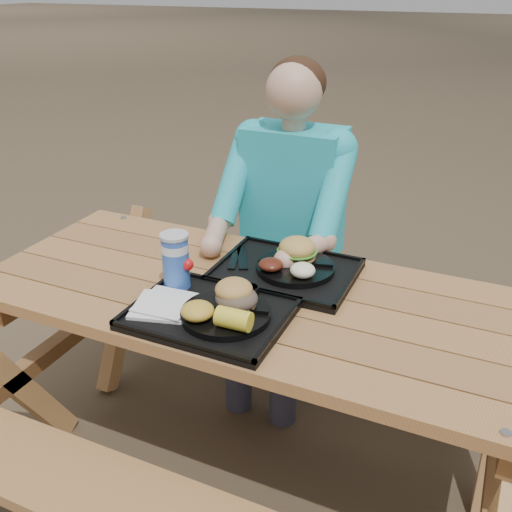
% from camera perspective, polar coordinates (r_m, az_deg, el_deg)
% --- Properties ---
extents(ground, '(60.00, 60.00, 0.00)m').
position_cam_1_polar(ground, '(2.27, 0.00, -20.36)').
color(ground, '#999999').
rests_on(ground, ground).
extents(picnic_table, '(1.80, 1.49, 0.75)m').
position_cam_1_polar(picnic_table, '(2.01, 0.00, -13.01)').
color(picnic_table, '#999999').
rests_on(picnic_table, ground).
extents(tray_near, '(0.45, 0.35, 0.02)m').
position_cam_1_polar(tray_near, '(1.67, -4.62, -5.87)').
color(tray_near, black).
rests_on(tray_near, picnic_table).
extents(tray_far, '(0.45, 0.35, 0.02)m').
position_cam_1_polar(tray_far, '(1.90, 2.99, -1.65)').
color(tray_far, black).
rests_on(tray_far, picnic_table).
extents(plate_near, '(0.26, 0.26, 0.02)m').
position_cam_1_polar(plate_near, '(1.64, -3.03, -5.79)').
color(plate_near, black).
rests_on(plate_near, tray_near).
extents(plate_far, '(0.26, 0.26, 0.02)m').
position_cam_1_polar(plate_far, '(1.89, 3.96, -1.16)').
color(plate_far, black).
rests_on(plate_far, tray_far).
extents(napkin_stack, '(0.20, 0.20, 0.02)m').
position_cam_1_polar(napkin_stack, '(1.70, -9.38, -4.83)').
color(napkin_stack, white).
rests_on(napkin_stack, tray_near).
extents(soda_cup, '(0.08, 0.08, 0.17)m').
position_cam_1_polar(soda_cup, '(1.77, -8.02, -0.61)').
color(soda_cup, '#1644AB').
rests_on(soda_cup, tray_near).
extents(condiment_bbq, '(0.05, 0.05, 0.03)m').
position_cam_1_polar(condiment_bbq, '(1.75, -2.49, -3.36)').
color(condiment_bbq, '#330805').
rests_on(condiment_bbq, tray_near).
extents(condiment_mustard, '(0.06, 0.06, 0.03)m').
position_cam_1_polar(condiment_mustard, '(1.73, -0.60, -3.57)').
color(condiment_mustard, gold).
rests_on(condiment_mustard, tray_near).
extents(sandwich, '(0.12, 0.12, 0.12)m').
position_cam_1_polar(sandwich, '(1.63, -1.98, -3.17)').
color(sandwich, '#C38E45').
rests_on(sandwich, plate_near).
extents(mac_cheese, '(0.09, 0.09, 0.05)m').
position_cam_1_polar(mac_cheese, '(1.59, -5.87, -5.48)').
color(mac_cheese, gold).
rests_on(mac_cheese, plate_near).
extents(corn_cob, '(0.10, 0.10, 0.06)m').
position_cam_1_polar(corn_cob, '(1.54, -2.23, -6.31)').
color(corn_cob, yellow).
rests_on(corn_cob, plate_near).
extents(cutlery_far, '(0.11, 0.17, 0.01)m').
position_cam_1_polar(cutlery_far, '(1.97, -1.38, -0.17)').
color(cutlery_far, black).
rests_on(cutlery_far, tray_far).
extents(burger, '(0.13, 0.13, 0.11)m').
position_cam_1_polar(burger, '(1.91, 4.16, 1.31)').
color(burger, gold).
rests_on(burger, plate_far).
extents(baked_beans, '(0.08, 0.08, 0.04)m').
position_cam_1_polar(baked_beans, '(1.84, 1.49, -0.86)').
color(baked_beans, '#571E11').
rests_on(baked_beans, plate_far).
extents(potato_salad, '(0.08, 0.08, 0.04)m').
position_cam_1_polar(potato_salad, '(1.80, 4.69, -1.42)').
color(potato_salad, white).
rests_on(potato_salad, plate_far).
extents(diner, '(0.48, 0.84, 1.28)m').
position_cam_1_polar(diner, '(2.36, 3.45, 0.96)').
color(diner, '#1C96CA').
rests_on(diner, ground).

